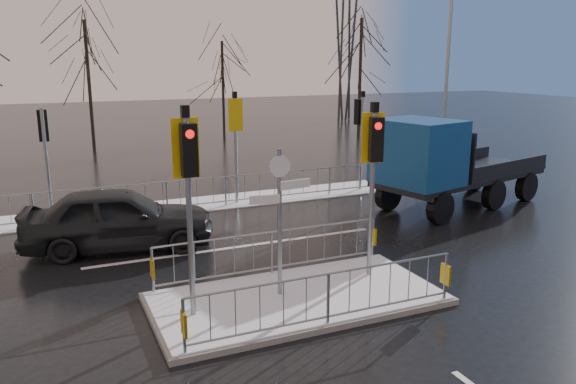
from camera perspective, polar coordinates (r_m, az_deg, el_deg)
name	(u,v)px	position (r m, az deg, el deg)	size (l,w,h in m)	color
ground	(297,301)	(11.95, 0.90, -11.06)	(120.00, 120.00, 0.00)	black
snow_verge	(193,205)	(19.66, -9.64, -1.30)	(30.00, 2.00, 0.04)	white
lane_markings	(304,308)	(11.68, 1.60, -11.66)	(8.00, 11.38, 0.01)	silver
traffic_island	(296,284)	(11.80, 0.83, -9.32)	(6.00, 3.04, 4.15)	slate
far_kerb_fixtures	(204,179)	(19.02, -8.52, 1.34)	(18.00, 0.65, 3.83)	gray
car_far_lane	(119,218)	(15.49, -16.80, -2.57)	(1.98, 4.92, 1.68)	black
flatbed_truck	(436,162)	(18.93, 14.83, 2.92)	(7.06, 3.93, 3.10)	black
tree_far_a	(87,61)	(31.98, -19.72, 12.44)	(3.75, 3.75, 7.08)	black
tree_far_b	(223,71)	(35.49, -6.66, 12.10)	(3.25, 3.25, 6.14)	black
tree_far_c	(361,55)	(36.03, 7.39, 13.63)	(4.00, 4.00, 7.55)	black
street_lamp_right	(448,73)	(23.81, 15.97, 11.57)	(1.25, 0.18, 8.00)	gray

